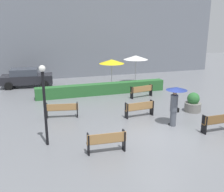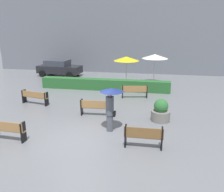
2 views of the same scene
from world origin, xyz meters
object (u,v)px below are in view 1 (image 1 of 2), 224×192
at_px(parked_car, 27,77).
at_px(bench_mid_center, 140,108).
at_px(patio_umbrella_white, 136,58).
at_px(lamp_post, 44,97).
at_px(bench_near_left, 107,141).
at_px(pedestrian_with_umbrella, 175,100).
at_px(bench_back_row, 142,90).
at_px(planter_pot, 193,103).
at_px(patio_umbrella_yellow, 112,62).
at_px(bench_near_right, 217,122).
at_px(bench_far_left, 62,109).

bearing_deg(parked_car, bench_mid_center, -58.05).
bearing_deg(patio_umbrella_white, lamp_post, -130.28).
bearing_deg(bench_near_left, lamp_post, 146.75).
distance_m(bench_near_left, lamp_post, 3.25).
bearing_deg(pedestrian_with_umbrella, bench_back_row, 83.32).
height_order(bench_back_row, lamp_post, lamp_post).
xyz_separation_m(bench_mid_center, planter_pot, (3.53, -0.11, -0.02)).
distance_m(bench_near_left, patio_umbrella_yellow, 11.96).
xyz_separation_m(bench_near_left, pedestrian_with_umbrella, (4.27, 1.78, 0.89)).
xyz_separation_m(bench_mid_center, patio_umbrella_yellow, (0.76, 7.62, 1.64)).
relative_size(bench_near_right, planter_pot, 1.34).
bearing_deg(parked_car, bench_near_right, -55.65).
relative_size(bench_near_right, lamp_post, 0.44).
xyz_separation_m(bench_back_row, pedestrian_with_umbrella, (-0.65, -5.57, 0.91)).
height_order(bench_mid_center, patio_umbrella_white, patio_umbrella_white).
bearing_deg(bench_mid_center, parked_car, 121.95).
bearing_deg(bench_near_right, pedestrian_with_umbrella, 139.06).
xyz_separation_m(bench_near_right, patio_umbrella_white, (0.29, 11.16, 1.82)).
xyz_separation_m(bench_mid_center, lamp_post, (-5.41, -2.07, 1.70)).
relative_size(lamp_post, patio_umbrella_white, 1.41).
height_order(bench_back_row, parked_car, parked_car).
bearing_deg(bench_near_left, pedestrian_with_umbrella, 22.59).
height_order(bench_near_left, bench_near_right, bench_near_right).
height_order(bench_far_left, bench_near_right, bench_near_right).
bearing_deg(patio_umbrella_yellow, parked_car, 161.91).
height_order(bench_near_left, patio_umbrella_yellow, patio_umbrella_yellow).
height_order(bench_near_right, lamp_post, lamp_post).
bearing_deg(bench_far_left, patio_umbrella_white, 42.25).
relative_size(pedestrian_with_umbrella, planter_pot, 1.77).
distance_m(patio_umbrella_yellow, patio_umbrella_white, 2.35).
bearing_deg(lamp_post, parked_car, 93.60).
distance_m(bench_back_row, parked_car, 10.07).
xyz_separation_m(lamp_post, patio_umbrella_yellow, (6.17, 9.69, -0.07)).
bearing_deg(bench_back_row, lamp_post, -141.15).
bearing_deg(bench_near_right, patio_umbrella_yellow, 100.61).
distance_m(bench_near_left, bench_near_right, 5.89).
height_order(patio_umbrella_yellow, parked_car, patio_umbrella_yellow).
distance_m(bench_near_right, pedestrian_with_umbrella, 2.31).
bearing_deg(patio_umbrella_yellow, pedestrian_with_umbrella, -87.48).
bearing_deg(bench_near_right, bench_back_row, 97.85).
bearing_deg(bench_back_row, pedestrian_with_umbrella, -96.68).
xyz_separation_m(bench_near_left, bench_back_row, (4.92, 7.35, -0.02)).
relative_size(bench_near_left, planter_pot, 1.40).
relative_size(pedestrian_with_umbrella, patio_umbrella_white, 0.83).
relative_size(bench_back_row, patio_umbrella_yellow, 0.77).
relative_size(pedestrian_with_umbrella, parked_car, 0.49).
height_order(bench_mid_center, bench_near_right, bench_near_right).
bearing_deg(planter_pot, bench_back_row, 113.74).
bearing_deg(parked_car, patio_umbrella_white, -11.83).
xyz_separation_m(lamp_post, parked_car, (-0.75, 11.95, -1.42)).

